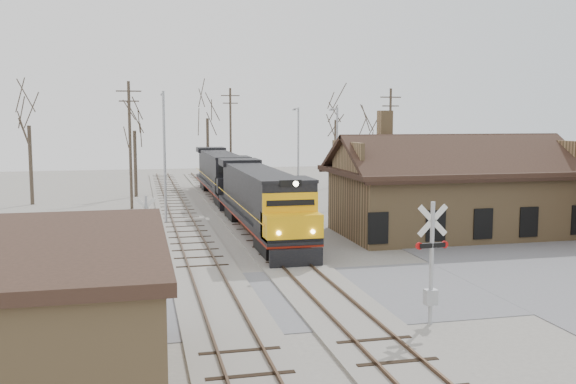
# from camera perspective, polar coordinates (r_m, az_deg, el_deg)

# --- Properties ---
(ground) EXTENTS (140.00, 140.00, 0.00)m
(ground) POSITION_cam_1_polar(r_m,az_deg,el_deg) (27.44, 3.17, -9.12)
(ground) COLOR gray
(ground) RESTS_ON ground
(road) EXTENTS (60.00, 9.00, 0.03)m
(road) POSITION_cam_1_polar(r_m,az_deg,el_deg) (27.44, 3.17, -9.09)
(road) COLOR slate
(road) RESTS_ON ground
(track_main) EXTENTS (3.40, 90.00, 0.24)m
(track_main) POSITION_cam_1_polar(r_m,az_deg,el_deg) (41.68, -2.63, -3.58)
(track_main) COLOR gray
(track_main) RESTS_ON ground
(track_siding) EXTENTS (3.40, 90.00, 0.24)m
(track_siding) POSITION_cam_1_polar(r_m,az_deg,el_deg) (41.12, -8.83, -3.80)
(track_siding) COLOR gray
(track_siding) RESTS_ON ground
(depot) EXTENTS (15.20, 9.31, 7.90)m
(depot) POSITION_cam_1_polar(r_m,az_deg,el_deg) (42.41, 14.26, -0.41)
(depot) COLOR #99794F
(depot) RESTS_ON ground
(locomotive_lead) EXTENTS (2.91, 19.48, 4.32)m
(locomotive_lead) POSITION_cam_1_polar(r_m,az_deg,el_deg) (40.31, -2.37, -0.76)
(locomotive_lead) COLOR black
(locomotive_lead) RESTS_ON ground
(locomotive_trailing) EXTENTS (2.91, 19.48, 4.09)m
(locomotive_trailing) POSITION_cam_1_polar(r_m,az_deg,el_deg) (59.72, -5.92, 1.61)
(locomotive_trailing) COLOR black
(locomotive_trailing) RESTS_ON ground
(crossbuck_near) EXTENTS (1.28, 0.34, 4.48)m
(crossbuck_near) POSITION_cam_1_polar(r_m,az_deg,el_deg) (23.72, 12.63, -6.62)
(crossbuck_near) COLOR #A5A8AD
(crossbuck_near) RESTS_ON ground
(crossbuck_far) EXTENTS (1.07, 0.28, 3.74)m
(crossbuck_far) POSITION_cam_1_polar(r_m,az_deg,el_deg) (31.63, -12.44, -3.86)
(crossbuck_far) COLOR #A5A8AD
(crossbuck_far) RESTS_ON ground
(streetlight_a) EXTENTS (0.25, 2.04, 9.27)m
(streetlight_a) POSITION_cam_1_polar(r_m,az_deg,el_deg) (45.58, -10.93, 3.65)
(streetlight_a) COLOR #A5A8AD
(streetlight_a) RESTS_ON ground
(streetlight_b) EXTENTS (0.25, 2.04, 8.29)m
(streetlight_b) POSITION_cam_1_polar(r_m,az_deg,el_deg) (52.92, 4.32, 3.60)
(streetlight_b) COLOR #A5A8AD
(streetlight_b) RESTS_ON ground
(streetlight_c) EXTENTS (0.25, 2.04, 8.42)m
(streetlight_c) POSITION_cam_1_polar(r_m,az_deg,el_deg) (61.78, 0.89, 4.11)
(streetlight_c) COLOR #A5A8AD
(streetlight_c) RESTS_ON ground
(utility_pole_a) EXTENTS (2.00, 0.24, 10.38)m
(utility_pole_a) POSITION_cam_1_polar(r_m,az_deg,el_deg) (53.79, -13.86, 4.27)
(utility_pole_a) COLOR #382D23
(utility_pole_a) RESTS_ON ground
(utility_pole_b) EXTENTS (2.00, 0.24, 10.59)m
(utility_pole_b) POSITION_cam_1_polar(r_m,az_deg,el_deg) (69.25, -5.12, 5.00)
(utility_pole_b) COLOR #382D23
(utility_pole_b) RESTS_ON ground
(utility_pole_c) EXTENTS (2.00, 0.24, 10.12)m
(utility_pole_c) POSITION_cam_1_polar(r_m,az_deg,el_deg) (60.22, 9.05, 4.48)
(utility_pole_c) COLOR #382D23
(utility_pole_c) RESTS_ON ground
(tree_a) EXTENTS (4.53, 4.53, 11.09)m
(tree_a) POSITION_cam_1_polar(r_m,az_deg,el_deg) (59.10, -22.09, 6.58)
(tree_a) COLOR #382D23
(tree_a) RESTS_ON ground
(tree_b) EXTENTS (4.16, 4.16, 10.20)m
(tree_b) POSITION_cam_1_polar(r_m,az_deg,el_deg) (62.08, -13.52, 6.26)
(tree_b) COLOR #382D23
(tree_b) RESTS_ON ground
(tree_c) EXTENTS (4.93, 4.93, 12.07)m
(tree_c) POSITION_cam_1_polar(r_m,az_deg,el_deg) (71.52, -7.19, 7.49)
(tree_c) COLOR #382D23
(tree_c) RESTS_ON ground
(tree_d) EXTENTS (4.82, 4.82, 11.80)m
(tree_d) POSITION_cam_1_polar(r_m,az_deg,el_deg) (69.68, 4.27, 7.39)
(tree_d) COLOR #382D23
(tree_d) RESTS_ON ground
(tree_e) EXTENTS (3.44, 3.44, 8.43)m
(tree_e) POSITION_cam_1_polar(r_m,az_deg,el_deg) (70.49, 7.21, 5.38)
(tree_e) COLOR #382D23
(tree_e) RESTS_ON ground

